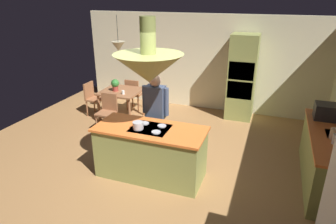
{
  "coord_description": "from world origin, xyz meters",
  "views": [
    {
      "loc": [
        1.84,
        -4.35,
        3.04
      ],
      "look_at": [
        0.1,
        0.4,
        1.0
      ],
      "focal_mm": 31.77,
      "sensor_mm": 36.0,
      "label": 1
    }
  ],
  "objects_px": {
    "person_at_island": "(156,111)",
    "chair_by_back_wall": "(134,92)",
    "canister_tea": "(334,134)",
    "kitchen_island": "(151,152)",
    "oven_tower": "(242,78)",
    "microwave_on_counter": "(328,112)",
    "cup_on_table": "(123,92)",
    "canister_sugar": "(336,139)",
    "potted_plant_on_table": "(115,84)",
    "chair_at_corner": "(93,96)",
    "dining_table": "(121,95)",
    "cooking_pot_on_cooktop": "(138,125)",
    "chair_facing_island": "(108,110)"
  },
  "relations": [
    {
      "from": "potted_plant_on_table",
      "to": "cooking_pot_on_cooktop",
      "type": "bearing_deg",
      "value": -52.52
    },
    {
      "from": "chair_by_back_wall",
      "to": "canister_sugar",
      "type": "distance_m",
      "value": 5.13
    },
    {
      "from": "chair_by_back_wall",
      "to": "canister_tea",
      "type": "relative_size",
      "value": 5.0
    },
    {
      "from": "kitchen_island",
      "to": "cup_on_table",
      "type": "xyz_separation_m",
      "value": [
        -1.52,
        1.87,
        0.34
      ]
    },
    {
      "from": "chair_facing_island",
      "to": "chair_at_corner",
      "type": "relative_size",
      "value": 1.0
    },
    {
      "from": "dining_table",
      "to": "cup_on_table",
      "type": "height_order",
      "value": "cup_on_table"
    },
    {
      "from": "chair_at_corner",
      "to": "canister_sugar",
      "type": "xyz_separation_m",
      "value": [
        5.4,
        -1.66,
        0.5
      ]
    },
    {
      "from": "chair_at_corner",
      "to": "cup_on_table",
      "type": "distance_m",
      "value": 1.11
    },
    {
      "from": "oven_tower",
      "to": "microwave_on_counter",
      "type": "xyz_separation_m",
      "value": [
        1.74,
        -1.8,
        -0.0
      ]
    },
    {
      "from": "potted_plant_on_table",
      "to": "cup_on_table",
      "type": "relative_size",
      "value": 3.33
    },
    {
      "from": "dining_table",
      "to": "microwave_on_counter",
      "type": "relative_size",
      "value": 2.08
    },
    {
      "from": "cooking_pot_on_cooktop",
      "to": "chair_by_back_wall",
      "type": "bearing_deg",
      "value": 117.86
    },
    {
      "from": "dining_table",
      "to": "chair_facing_island",
      "type": "relative_size",
      "value": 1.1
    },
    {
      "from": "cup_on_table",
      "to": "oven_tower",
      "type": "bearing_deg",
      "value": 27.72
    },
    {
      "from": "microwave_on_counter",
      "to": "dining_table",
      "type": "bearing_deg",
      "value": 171.82
    },
    {
      "from": "chair_facing_island",
      "to": "canister_tea",
      "type": "relative_size",
      "value": 5.0
    },
    {
      "from": "chair_at_corner",
      "to": "canister_tea",
      "type": "bearing_deg",
      "value": -105.33
    },
    {
      "from": "chair_at_corner",
      "to": "canister_sugar",
      "type": "distance_m",
      "value": 5.67
    },
    {
      "from": "chair_at_corner",
      "to": "canister_tea",
      "type": "xyz_separation_m",
      "value": [
        5.4,
        -1.48,
        0.51
      ]
    },
    {
      "from": "dining_table",
      "to": "canister_sugar",
      "type": "height_order",
      "value": "canister_sugar"
    },
    {
      "from": "canister_sugar",
      "to": "microwave_on_counter",
      "type": "bearing_deg",
      "value": 90.0
    },
    {
      "from": "kitchen_island",
      "to": "dining_table",
      "type": "relative_size",
      "value": 1.97
    },
    {
      "from": "cup_on_table",
      "to": "microwave_on_counter",
      "type": "height_order",
      "value": "microwave_on_counter"
    },
    {
      "from": "oven_tower",
      "to": "canister_sugar",
      "type": "xyz_separation_m",
      "value": [
        1.74,
        -2.8,
        -0.06
      ]
    },
    {
      "from": "person_at_island",
      "to": "chair_facing_island",
      "type": "height_order",
      "value": "person_at_island"
    },
    {
      "from": "person_at_island",
      "to": "canister_tea",
      "type": "bearing_deg",
      "value": -1.26
    },
    {
      "from": "person_at_island",
      "to": "chair_by_back_wall",
      "type": "height_order",
      "value": "person_at_island"
    },
    {
      "from": "canister_sugar",
      "to": "cup_on_table",
      "type": "bearing_deg",
      "value": 161.85
    },
    {
      "from": "kitchen_island",
      "to": "canister_tea",
      "type": "relative_size",
      "value": 10.86
    },
    {
      "from": "canister_sugar",
      "to": "canister_tea",
      "type": "xyz_separation_m",
      "value": [
        0.0,
        0.18,
        0.01
      ]
    },
    {
      "from": "dining_table",
      "to": "canister_sugar",
      "type": "xyz_separation_m",
      "value": [
        4.54,
        -1.66,
        0.35
      ]
    },
    {
      "from": "person_at_island",
      "to": "chair_by_back_wall",
      "type": "xyz_separation_m",
      "value": [
        -1.52,
        2.1,
        -0.44
      ]
    },
    {
      "from": "kitchen_island",
      "to": "canister_tea",
      "type": "xyz_separation_m",
      "value": [
        2.84,
        0.62,
        0.54
      ]
    },
    {
      "from": "kitchen_island",
      "to": "cup_on_table",
      "type": "distance_m",
      "value": 2.43
    },
    {
      "from": "potted_plant_on_table",
      "to": "microwave_on_counter",
      "type": "bearing_deg",
      "value": -7.15
    },
    {
      "from": "chair_facing_island",
      "to": "microwave_on_counter",
      "type": "relative_size",
      "value": 1.89
    },
    {
      "from": "potted_plant_on_table",
      "to": "canister_tea",
      "type": "distance_m",
      "value": 4.87
    },
    {
      "from": "person_at_island",
      "to": "cooking_pot_on_cooktop",
      "type": "distance_m",
      "value": 0.82
    },
    {
      "from": "chair_by_back_wall",
      "to": "cup_on_table",
      "type": "relative_size",
      "value": 9.67
    },
    {
      "from": "potted_plant_on_table",
      "to": "cup_on_table",
      "type": "xyz_separation_m",
      "value": [
        0.3,
        -0.16,
        -0.12
      ]
    },
    {
      "from": "person_at_island",
      "to": "cup_on_table",
      "type": "height_order",
      "value": "person_at_island"
    },
    {
      "from": "person_at_island",
      "to": "kitchen_island",
      "type": "bearing_deg",
      "value": -75.04
    },
    {
      "from": "chair_by_back_wall",
      "to": "cooking_pot_on_cooktop",
      "type": "height_order",
      "value": "cooking_pot_on_cooktop"
    },
    {
      "from": "cup_on_table",
      "to": "canister_sugar",
      "type": "distance_m",
      "value": 4.59
    },
    {
      "from": "oven_tower",
      "to": "canister_sugar",
      "type": "bearing_deg",
      "value": -58.17
    },
    {
      "from": "person_at_island",
      "to": "chair_by_back_wall",
      "type": "distance_m",
      "value": 2.63
    },
    {
      "from": "dining_table",
      "to": "microwave_on_counter",
      "type": "xyz_separation_m",
      "value": [
        4.54,
        -0.65,
        0.41
      ]
    },
    {
      "from": "oven_tower",
      "to": "chair_at_corner",
      "type": "height_order",
      "value": "oven_tower"
    },
    {
      "from": "chair_by_back_wall",
      "to": "cooking_pot_on_cooktop",
      "type": "distance_m",
      "value": 3.33
    },
    {
      "from": "potted_plant_on_table",
      "to": "cooking_pot_on_cooktop",
      "type": "distance_m",
      "value": 2.73
    }
  ]
}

